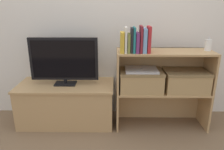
# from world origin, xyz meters

# --- Properties ---
(ground_plane) EXTENTS (16.00, 16.00, 0.00)m
(ground_plane) POSITION_xyz_m (0.00, 0.00, 0.00)
(ground_plane) COLOR brown
(wall_back) EXTENTS (10.00, 0.05, 2.40)m
(wall_back) POSITION_xyz_m (0.00, 0.49, 1.20)
(wall_back) COLOR silver
(wall_back) RESTS_ON ground_plane
(tv_stand) EXTENTS (1.01, 0.48, 0.44)m
(tv_stand) POSITION_xyz_m (-0.49, 0.23, 0.22)
(tv_stand) COLOR tan
(tv_stand) RESTS_ON ground_plane
(tv) EXTENTS (0.70, 0.14, 0.49)m
(tv) POSITION_xyz_m (-0.49, 0.23, 0.70)
(tv) COLOR black
(tv) RESTS_ON tv_stand
(bookshelf_lower_tier) EXTENTS (0.94, 0.33, 0.41)m
(bookshelf_lower_tier) POSITION_xyz_m (0.52, 0.23, 0.27)
(bookshelf_lower_tier) COLOR tan
(bookshelf_lower_tier) RESTS_ON ground_plane
(bookshelf_upper_tier) EXTENTS (0.94, 0.33, 0.41)m
(bookshelf_upper_tier) POSITION_xyz_m (0.52, 0.23, 0.67)
(bookshelf_upper_tier) COLOR tan
(bookshelf_upper_tier) RESTS_ON bookshelf_lower_tier
(book_mustard) EXTENTS (0.04, 0.14, 0.19)m
(book_mustard) POSITION_xyz_m (0.10, 0.10, 0.91)
(book_mustard) COLOR gold
(book_mustard) RESTS_ON bookshelf_upper_tier
(book_ivory) EXTENTS (0.02, 0.14, 0.23)m
(book_ivory) POSITION_xyz_m (0.13, 0.10, 0.93)
(book_ivory) COLOR silver
(book_ivory) RESTS_ON bookshelf_upper_tier
(book_olive) EXTENTS (0.02, 0.15, 0.18)m
(book_olive) POSITION_xyz_m (0.16, 0.10, 0.90)
(book_olive) COLOR olive
(book_olive) RESTS_ON bookshelf_upper_tier
(book_charcoal) EXTENTS (0.02, 0.13, 0.23)m
(book_charcoal) POSITION_xyz_m (0.18, 0.10, 0.93)
(book_charcoal) COLOR #232328
(book_charcoal) RESTS_ON bookshelf_upper_tier
(book_teal) EXTENTS (0.02, 0.15, 0.23)m
(book_teal) POSITION_xyz_m (0.21, 0.10, 0.93)
(book_teal) COLOR #1E7075
(book_teal) RESTS_ON bookshelf_upper_tier
(book_plum) EXTENTS (0.03, 0.15, 0.19)m
(book_plum) POSITION_xyz_m (0.24, 0.10, 0.91)
(book_plum) COLOR #6B2D66
(book_plum) RESTS_ON bookshelf_upper_tier
(book_maroon) EXTENTS (0.02, 0.15, 0.25)m
(book_maroon) POSITION_xyz_m (0.27, 0.10, 0.94)
(book_maroon) COLOR maroon
(book_maroon) RESTS_ON bookshelf_upper_tier
(book_skyblue) EXTENTS (0.03, 0.15, 0.22)m
(book_skyblue) POSITION_xyz_m (0.30, 0.10, 0.93)
(book_skyblue) COLOR #709ECC
(book_skyblue) RESTS_ON bookshelf_upper_tier
(book_crimson) EXTENTS (0.03, 0.14, 0.24)m
(book_crimson) POSITION_xyz_m (0.34, 0.10, 0.94)
(book_crimson) COLOR #B22328
(book_crimson) RESTS_ON bookshelf_upper_tier
(baby_monitor) EXTENTS (0.05, 0.04, 0.14)m
(baby_monitor) POSITION_xyz_m (0.93, 0.17, 0.87)
(baby_monitor) COLOR white
(baby_monitor) RESTS_ON bookshelf_upper_tier
(storage_basket_left) EXTENTS (0.43, 0.30, 0.21)m
(storage_basket_left) POSITION_xyz_m (0.29, 0.15, 0.52)
(storage_basket_left) COLOR tan
(storage_basket_left) RESTS_ON bookshelf_lower_tier
(storage_basket_right) EXTENTS (0.43, 0.30, 0.21)m
(storage_basket_right) POSITION_xyz_m (0.74, 0.15, 0.52)
(storage_basket_right) COLOR tan
(storage_basket_right) RESTS_ON bookshelf_lower_tier
(laptop) EXTENTS (0.32, 0.25, 0.02)m
(laptop) POSITION_xyz_m (0.29, 0.15, 0.63)
(laptop) COLOR #BCBCC1
(laptop) RESTS_ON storage_basket_left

